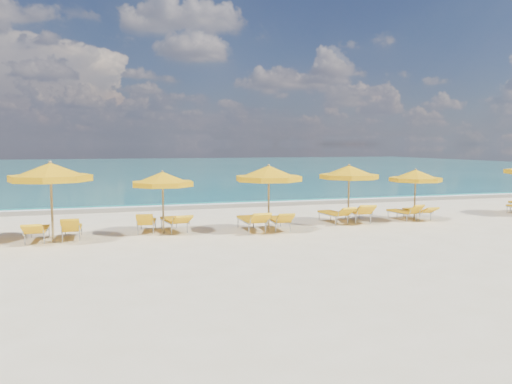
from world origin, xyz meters
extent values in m
plane|color=beige|center=(0.00, 0.00, 0.00)|extent=(120.00, 120.00, 0.00)
cube|color=#126667|center=(0.00, 48.00, 0.00)|extent=(120.00, 80.00, 0.30)
cube|color=tan|center=(0.00, 7.40, 0.00)|extent=(120.00, 2.60, 0.01)
cube|color=white|center=(0.00, 8.20, 0.00)|extent=(120.00, 1.20, 0.03)
cube|color=white|center=(-6.00, 17.00, 0.00)|extent=(14.00, 0.36, 0.05)
cube|color=white|center=(8.00, 24.00, 0.00)|extent=(18.00, 0.30, 0.05)
cylinder|color=#99804C|center=(-7.16, -0.32, 1.21)|extent=(0.08, 0.08, 2.43)
cone|color=#F7AF0C|center=(-7.16, -0.32, 2.23)|extent=(2.66, 2.66, 0.49)
cylinder|color=#F7AF0C|center=(-7.16, -0.32, 1.99)|extent=(2.69, 2.69, 0.19)
sphere|color=#99804C|center=(-7.16, -0.32, 2.48)|extent=(0.11, 0.11, 0.11)
cylinder|color=#99804C|center=(-3.70, 0.15, 1.04)|extent=(0.06, 0.06, 2.07)
cone|color=#F7AF0C|center=(-3.70, 0.15, 1.91)|extent=(2.73, 2.73, 0.41)
cylinder|color=#F7AF0C|center=(-3.70, 0.15, 1.70)|extent=(2.75, 2.75, 0.17)
sphere|color=#99804C|center=(-3.70, 0.15, 2.12)|extent=(0.09, 0.09, 0.09)
cylinder|color=#99804C|center=(-0.14, -0.49, 1.13)|extent=(0.07, 0.07, 2.26)
cone|color=#F7AF0C|center=(-0.14, -0.49, 2.08)|extent=(2.83, 2.83, 0.45)
cylinder|color=#F7AF0C|center=(-0.14, -0.49, 1.86)|extent=(2.85, 2.85, 0.18)
sphere|color=#99804C|center=(-0.14, -0.49, 2.31)|extent=(0.10, 0.10, 0.10)
cylinder|color=#99804C|center=(3.41, 0.44, 1.10)|extent=(0.07, 0.07, 2.19)
cone|color=#F7AF0C|center=(3.41, 0.44, 2.02)|extent=(2.93, 2.93, 0.44)
cylinder|color=#F7AF0C|center=(3.41, 0.44, 1.80)|extent=(2.96, 2.96, 0.18)
sphere|color=#99804C|center=(3.41, 0.44, 2.24)|extent=(0.10, 0.10, 0.10)
cylinder|color=#99804C|center=(6.24, 0.26, 1.00)|extent=(0.06, 0.06, 1.99)
cone|color=#F7AF0C|center=(6.24, 0.26, 1.83)|extent=(2.55, 2.55, 0.40)
cylinder|color=#F7AF0C|center=(6.24, 0.26, 1.64)|extent=(2.58, 2.58, 0.16)
sphere|color=#99804C|center=(6.24, 0.26, 2.04)|extent=(0.09, 0.09, 0.09)
cube|color=#F7B50F|center=(-7.64, 0.02, 0.37)|extent=(0.60, 1.31, 0.08)
cube|color=#F7B50F|center=(-7.66, -0.89, 0.53)|extent=(0.59, 0.59, 0.36)
cube|color=#F7B50F|center=(-6.62, 0.13, 0.35)|extent=(0.55, 1.22, 0.07)
cube|color=#F7B50F|center=(-6.62, -0.68, 0.56)|extent=(0.55, 0.46, 0.46)
cube|color=#F7B50F|center=(-4.20, 0.74, 0.35)|extent=(0.73, 1.30, 0.08)
cube|color=#F7B50F|center=(-4.33, -0.08, 0.54)|extent=(0.62, 0.57, 0.43)
cube|color=#F7B50F|center=(-3.29, 0.62, 0.39)|extent=(0.83, 1.44, 0.08)
cube|color=#F7B50F|center=(-3.13, -0.33, 0.53)|extent=(0.70, 0.71, 0.35)
cube|color=#F7B50F|center=(-0.68, -0.13, 0.41)|extent=(0.68, 1.45, 0.09)
cube|color=#F7B50F|center=(-0.65, -1.13, 0.59)|extent=(0.65, 0.64, 0.42)
cube|color=#F7B50F|center=(0.32, -0.15, 0.37)|extent=(0.64, 1.31, 0.08)
cube|color=#F7B50F|center=(0.27, -1.04, 0.53)|extent=(0.60, 0.58, 0.39)
cube|color=#F7B50F|center=(2.87, 0.71, 0.37)|extent=(0.74, 1.36, 0.08)
cube|color=#F7B50F|center=(2.99, -0.18, 0.54)|extent=(0.65, 0.63, 0.38)
cube|color=#F7B50F|center=(3.95, 0.74, 0.41)|extent=(0.85, 1.50, 0.09)
cube|color=#F7B50F|center=(3.79, -0.23, 0.59)|extent=(0.72, 0.71, 0.42)
cube|color=#F7B50F|center=(5.84, 0.58, 0.34)|extent=(0.72, 1.25, 0.07)
cube|color=#F7B50F|center=(5.98, -0.20, 0.52)|extent=(0.60, 0.56, 0.40)
cube|color=#F7B50F|center=(6.60, 0.65, 0.35)|extent=(0.55, 1.21, 0.07)
cube|color=#F7B50F|center=(6.61, -0.21, 0.46)|extent=(0.54, 0.56, 0.29)
camera|label=1|loc=(-5.50, -16.83, 3.04)|focal=35.00mm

